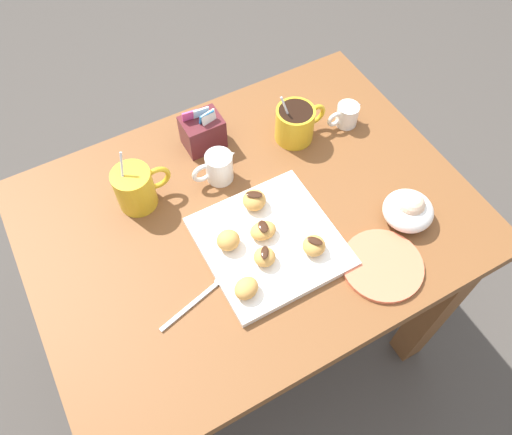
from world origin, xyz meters
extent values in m
plane|color=#423D38|center=(0.00, 0.00, 0.00)|extent=(8.00, 8.00, 0.00)
cube|color=brown|center=(0.00, 0.00, 0.69)|extent=(0.94, 0.70, 0.04)
cube|color=brown|center=(0.41, -0.29, 0.33)|extent=(0.07, 0.07, 0.67)
cube|color=brown|center=(-0.41, 0.29, 0.33)|extent=(0.07, 0.07, 0.67)
cube|color=brown|center=(0.41, 0.29, 0.33)|extent=(0.07, 0.07, 0.67)
cube|color=white|center=(0.00, -0.08, 0.71)|extent=(0.27, 0.27, 0.02)
cylinder|color=gold|center=(-0.20, 0.14, 0.75)|extent=(0.08, 0.08, 0.10)
torus|color=gold|center=(-0.14, 0.14, 0.76)|extent=(0.06, 0.01, 0.06)
cylinder|color=black|center=(-0.20, 0.14, 0.79)|extent=(0.07, 0.07, 0.01)
cylinder|color=silver|center=(-0.21, 0.14, 0.79)|extent=(0.04, 0.04, 0.12)
cylinder|color=gold|center=(0.20, 0.14, 0.75)|extent=(0.09, 0.09, 0.09)
torus|color=gold|center=(0.25, 0.14, 0.75)|extent=(0.06, 0.01, 0.06)
cylinder|color=black|center=(0.20, 0.14, 0.78)|extent=(0.08, 0.08, 0.01)
cylinder|color=silver|center=(0.18, 0.14, 0.78)|extent=(0.04, 0.03, 0.11)
cylinder|color=white|center=(-0.01, 0.12, 0.74)|extent=(0.06, 0.06, 0.07)
cone|color=white|center=(0.02, 0.12, 0.77)|extent=(0.02, 0.02, 0.02)
torus|color=white|center=(-0.05, 0.12, 0.74)|extent=(0.05, 0.01, 0.05)
cylinder|color=white|center=(-0.01, 0.12, 0.77)|extent=(0.05, 0.05, 0.01)
cube|color=#561E23|center=(0.00, 0.23, 0.74)|extent=(0.09, 0.07, 0.08)
cube|color=#2D84D1|center=(0.01, 0.22, 0.80)|extent=(0.04, 0.02, 0.03)
cube|color=#EA4C93|center=(-0.02, 0.24, 0.80)|extent=(0.04, 0.01, 0.03)
cube|color=white|center=(0.01, 0.23, 0.80)|extent=(0.04, 0.01, 0.03)
cube|color=white|center=(0.01, 0.21, 0.80)|extent=(0.04, 0.02, 0.03)
ellipsoid|color=white|center=(0.28, -0.17, 0.73)|extent=(0.11, 0.11, 0.06)
sphere|color=beige|center=(0.28, -0.17, 0.75)|extent=(0.06, 0.06, 0.06)
ellipsoid|color=green|center=(0.29, -0.17, 0.77)|extent=(0.02, 0.03, 0.01)
cylinder|color=white|center=(0.33, 0.12, 0.73)|extent=(0.05, 0.05, 0.05)
cone|color=white|center=(0.35, 0.12, 0.75)|extent=(0.02, 0.02, 0.02)
torus|color=white|center=(0.29, 0.12, 0.73)|extent=(0.04, 0.01, 0.04)
cylinder|color=#381E11|center=(0.33, 0.12, 0.75)|extent=(0.04, 0.04, 0.01)
cylinder|color=#E5704C|center=(0.17, -0.24, 0.71)|extent=(0.16, 0.16, 0.01)
cube|color=silver|center=(-0.20, -0.13, 0.71)|extent=(0.15, 0.05, 0.00)
ellipsoid|color=silver|center=(-0.12, -0.11, 0.71)|extent=(0.03, 0.02, 0.01)
ellipsoid|color=#D19347|center=(-0.08, -0.05, 0.74)|extent=(0.05, 0.05, 0.04)
ellipsoid|color=#D19347|center=(0.01, 0.01, 0.74)|extent=(0.07, 0.07, 0.04)
ellipsoid|color=#381E11|center=(0.01, 0.01, 0.76)|extent=(0.04, 0.03, 0.00)
ellipsoid|color=#D19347|center=(-0.10, -0.16, 0.74)|extent=(0.06, 0.06, 0.03)
ellipsoid|color=#D19347|center=(-0.03, -0.12, 0.74)|extent=(0.06, 0.06, 0.03)
ellipsoid|color=#381E11|center=(-0.03, -0.12, 0.75)|extent=(0.03, 0.03, 0.00)
ellipsoid|color=#D19347|center=(0.07, -0.15, 0.74)|extent=(0.06, 0.06, 0.03)
ellipsoid|color=#381E11|center=(0.07, -0.15, 0.76)|extent=(0.03, 0.04, 0.00)
ellipsoid|color=#D19347|center=(-0.01, -0.07, 0.73)|extent=(0.06, 0.05, 0.03)
ellipsoid|color=#381E11|center=(-0.01, -0.07, 0.75)|extent=(0.02, 0.03, 0.00)
camera|label=1|loc=(-0.27, -0.52, 1.60)|focal=35.12mm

